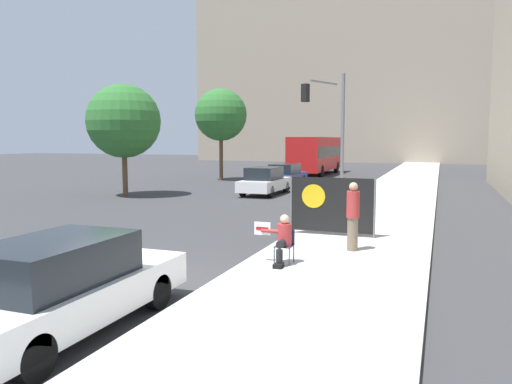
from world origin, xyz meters
name	(u,v)px	position (x,y,z in m)	size (l,w,h in m)	color
ground_plane	(135,285)	(0.00, 0.00, 0.00)	(160.00, 160.00, 0.00)	#38383A
sidewalk_curb	(387,204)	(3.72, 15.00, 0.08)	(4.25, 90.00, 0.15)	beige
building_backdrop_far	(385,30)	(-2.00, 63.93, 18.22)	(52.00, 12.00, 36.44)	gray
seated_protester	(283,238)	(2.57, 2.27, 0.77)	(0.93, 0.77, 1.17)	#474C56
jogger_on_sidewalk	(353,216)	(3.88, 4.28, 1.08)	(0.34, 0.34, 1.82)	#756651
protest_banner	(331,205)	(2.89, 6.19, 1.09)	(2.65, 0.06, 1.77)	slate
traffic_light_pole	(328,119)	(1.12, 13.84, 4.02)	(2.21, 1.98, 5.83)	slate
parked_car_curbside	(61,287)	(0.42, -2.65, 0.76)	(1.82, 4.78, 1.54)	white
car_on_road_nearest	(265,181)	(-3.23, 17.50, 0.76)	(1.80, 4.54, 1.55)	white
car_on_road_midblock	(285,175)	(-3.75, 23.11, 0.73)	(1.79, 4.74, 1.47)	navy
city_bus_on_road	(316,153)	(-4.27, 34.06, 1.88)	(2.59, 10.25, 3.27)	red
street_tree_near_curb	(124,121)	(-10.11, 14.10, 4.06)	(3.97, 3.97, 6.05)	brown
street_tree_midblock	(221,115)	(-9.58, 25.61, 4.91)	(3.91, 3.91, 6.87)	brown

